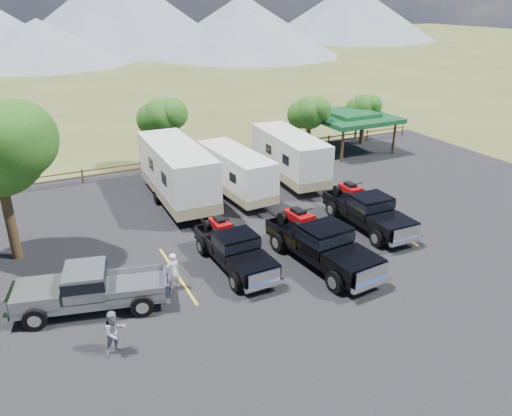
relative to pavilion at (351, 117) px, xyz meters
name	(u,v)px	position (x,y,z in m)	size (l,w,h in m)	color
ground	(335,286)	(-13.00, -17.00, -2.79)	(320.00, 320.00, 0.00)	#3F4A1F
asphalt_lot	(300,256)	(-13.00, -14.00, -2.77)	(44.00, 34.00, 0.04)	black
stall_lines	(290,247)	(-13.00, -13.00, -2.74)	(12.12, 5.50, 0.01)	gold
tree_ne_a	(309,113)	(-4.03, 0.01, 0.69)	(3.11, 2.92, 4.76)	#302312
tree_ne_b	(364,108)	(1.98, 1.01, 0.34)	(2.77, 2.59, 4.27)	#302312
tree_north	(162,118)	(-15.03, 2.02, 1.05)	(3.46, 3.24, 5.25)	#302312
rail_fence	(219,156)	(-11.00, 1.50, -2.18)	(36.12, 0.12, 1.00)	#4F3721
pavilion	(351,117)	(0.00, 0.00, 0.00)	(6.20, 6.20, 3.22)	#4F3721
mountain_range	(15,15)	(-20.63, 88.98, 5.08)	(209.00, 71.00, 20.00)	slate
rig_left	(234,248)	(-16.29, -13.41, -1.80)	(2.24, 5.95, 1.97)	black
rig_center	(321,242)	(-12.51, -14.98, -1.65)	(2.93, 6.99, 2.27)	black
rig_right	(367,210)	(-7.98, -12.66, -1.73)	(2.31, 6.38, 2.12)	black
trailer_left	(177,173)	(-16.20, -4.68, -0.86)	(2.86, 10.39, 3.61)	silver
trailer_center	(236,173)	(-12.61, -5.36, -1.20)	(2.67, 8.53, 2.96)	silver
trailer_right	(289,157)	(-8.14, -4.28, -1.04)	(2.86, 9.43, 3.27)	silver
pickup_silver	(91,288)	(-22.90, -14.09, -1.77)	(6.55, 3.40, 1.88)	gray
person_a	(173,271)	(-19.46, -14.04, -1.90)	(0.62, 0.41, 1.69)	silver
person_b	(115,332)	(-22.60, -17.25, -1.89)	(0.84, 0.65, 1.72)	slate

